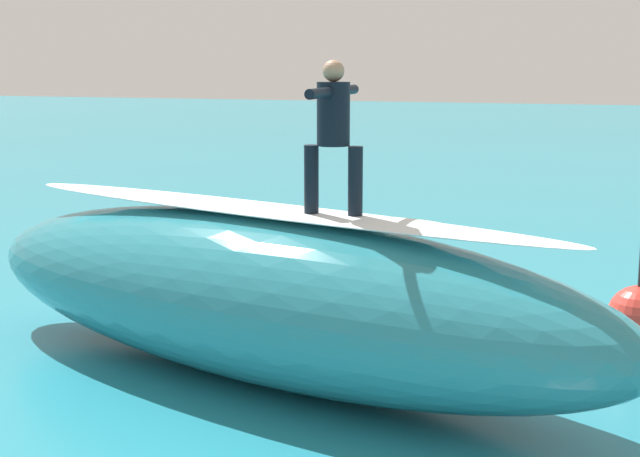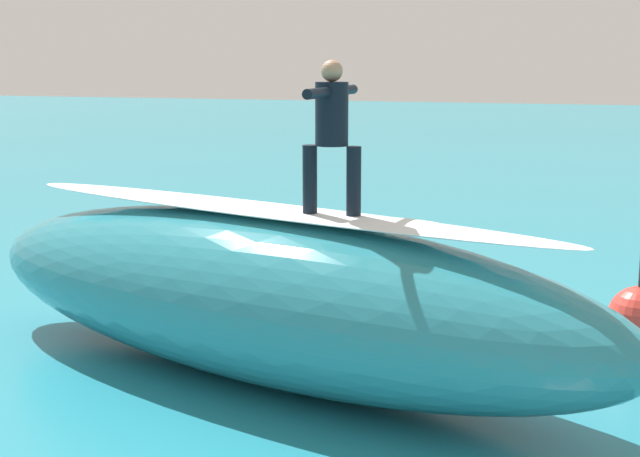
# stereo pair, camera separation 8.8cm
# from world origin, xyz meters

# --- Properties ---
(ground_plane) EXTENTS (120.00, 120.00, 0.00)m
(ground_plane) POSITION_xyz_m (0.00, 0.00, 0.00)
(ground_plane) COLOR teal
(wave_crest) EXTENTS (8.72, 4.70, 1.81)m
(wave_crest) POSITION_xyz_m (-0.39, 2.55, 0.90)
(wave_crest) COLOR teal
(wave_crest) RESTS_ON ground_plane
(wave_foam_lip) EXTENTS (7.07, 2.91, 0.08)m
(wave_foam_lip) POSITION_xyz_m (-0.39, 2.55, 1.85)
(wave_foam_lip) COLOR white
(wave_foam_lip) RESTS_ON wave_crest
(surfboard_riding) EXTENTS (2.27, 0.49, 0.08)m
(surfboard_riding) POSITION_xyz_m (-1.22, 2.81, 1.85)
(surfboard_riding) COLOR #EAE5C6
(surfboard_riding) RESTS_ON wave_crest
(surfer_riding) EXTENTS (0.61, 1.46, 1.54)m
(surfer_riding) POSITION_xyz_m (-1.22, 2.81, 2.78)
(surfer_riding) COLOR black
(surfer_riding) RESTS_ON surfboard_riding
(surfboard_paddling) EXTENTS (2.21, 1.17, 0.09)m
(surfboard_paddling) POSITION_xyz_m (0.28, -0.99, 0.05)
(surfboard_paddling) COLOR silver
(surfboard_paddling) RESTS_ON ground_plane
(surfer_paddling) EXTENTS (1.68, 0.73, 0.31)m
(surfer_paddling) POSITION_xyz_m (0.40, -0.95, 0.23)
(surfer_paddling) COLOR black
(surfer_paddling) RESTS_ON surfboard_paddling
(buoy_marker) EXTENTS (0.75, 0.75, 1.28)m
(buoy_marker) POSITION_xyz_m (-4.27, 0.20, 0.38)
(buoy_marker) COLOR red
(buoy_marker) RESTS_ON ground_plane
(foam_patch_near) EXTENTS (1.38, 1.37, 0.15)m
(foam_patch_near) POSITION_xyz_m (-3.24, 0.35, 0.07)
(foam_patch_near) COLOR white
(foam_patch_near) RESTS_ON ground_plane
(foam_patch_mid) EXTENTS (1.35, 1.34, 0.16)m
(foam_patch_mid) POSITION_xyz_m (1.59, 0.10, 0.08)
(foam_patch_mid) COLOR white
(foam_patch_mid) RESTS_ON ground_plane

